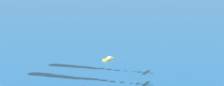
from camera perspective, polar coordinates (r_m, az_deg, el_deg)
name	(u,v)px	position (r m, az deg, el deg)	size (l,w,h in m)	color
motorboat_far_port	(108,59)	(183.09, -0.65, -2.52)	(7.01, 5.65, 2.10)	gold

